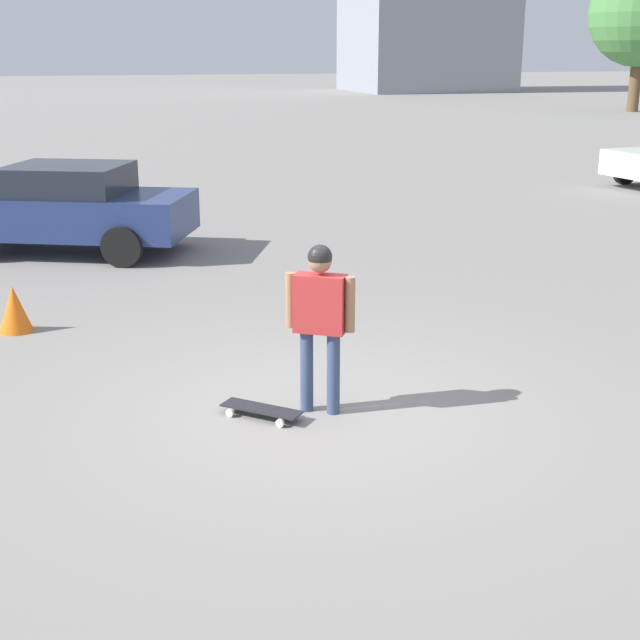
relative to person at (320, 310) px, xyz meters
The scene contains 5 objects.
ground_plane 0.97m from the person, ahead, with size 220.00×220.00×0.00m, color gray.
person is the anchor object (origin of this frame).
skateboard 1.06m from the person, 88.64° to the left, with size 0.68×0.72×0.09m.
car_parked_near 7.90m from the person, 15.83° to the left, with size 3.19×4.41×1.43m.
traffic_cone 4.41m from the person, 40.21° to the left, with size 0.40×0.40×0.55m.
Camera 1 is at (-7.35, 2.08, 3.22)m, focal length 50.00 mm.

